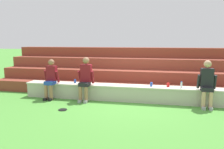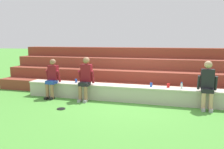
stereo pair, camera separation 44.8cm
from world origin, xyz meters
TOP-DOWN VIEW (x-y plane):
  - ground_plane at (0.00, 0.00)m, footprint 80.00×80.00m
  - stone_seating_wall at (0.00, 0.24)m, footprint 7.18×0.53m
  - brick_bleachers at (0.00, 2.23)m, footprint 10.87×2.61m
  - person_far_left at (-2.63, -0.04)m, footprint 0.51×0.54m
  - person_left_of_center at (-1.41, -0.01)m, footprint 0.54×0.60m
  - person_center at (2.34, -0.02)m, footprint 0.54×0.50m
  - water_bottle_center_gap at (1.65, 0.22)m, footprint 0.06×0.06m
  - plastic_cup_middle at (-1.89, 0.30)m, footprint 0.08×0.08m
  - plastic_cup_right_end at (1.25, 0.30)m, footprint 0.09×0.09m
  - plastic_cup_left_end at (0.73, 0.26)m, footprint 0.08×0.08m
  - frisbee at (-1.72, -1.15)m, footprint 0.25×0.25m

SIDE VIEW (x-z plane):
  - ground_plane at x=0.00m, z-range 0.00..0.00m
  - frisbee at x=-1.72m, z-range 0.00..0.02m
  - stone_seating_wall at x=0.00m, z-range 0.02..0.53m
  - plastic_cup_right_end at x=1.25m, z-range 0.51..0.64m
  - plastic_cup_middle at x=-1.89m, z-range 0.51..0.64m
  - plastic_cup_left_end at x=0.73m, z-range 0.51..0.64m
  - water_bottle_center_gap at x=1.65m, z-range 0.51..0.71m
  - brick_bleachers at x=0.00m, z-range -0.21..1.46m
  - person_far_left at x=-2.63m, z-range 0.04..1.39m
  - person_center at x=2.34m, z-range 0.05..1.46m
  - person_left_of_center at x=-1.41m, z-range 0.05..1.49m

